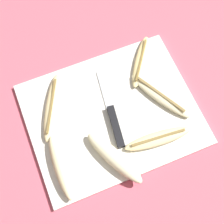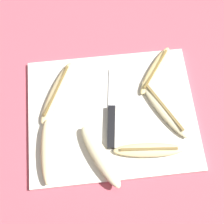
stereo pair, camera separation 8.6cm
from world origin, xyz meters
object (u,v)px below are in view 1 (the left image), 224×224
at_px(banana_cream_curved, 160,96).
at_px(banana_mellow_near, 52,107).
at_px(banana_golden_short, 141,61).
at_px(banana_soft_right, 61,167).
at_px(banana_ripe_center, 158,139).
at_px(knife, 114,120).
at_px(banana_pale_long, 114,158).

relative_size(banana_cream_curved, banana_mellow_near, 1.01).
height_order(banana_mellow_near, banana_golden_short, banana_mellow_near).
height_order(banana_mellow_near, banana_soft_right, banana_soft_right).
bearing_deg(banana_ripe_center, knife, 133.73).
relative_size(banana_mellow_near, banana_ripe_center, 1.04).
bearing_deg(banana_cream_curved, banana_golden_short, 92.86).
bearing_deg(banana_cream_curved, banana_mellow_near, 164.31).
relative_size(banana_cream_curved, banana_golden_short, 1.21).
relative_size(banana_golden_short, banana_ripe_center, 0.86).
distance_m(banana_golden_short, banana_pale_long, 0.30).
distance_m(knife, banana_mellow_near, 0.18).
height_order(banana_cream_curved, banana_pale_long, banana_pale_long).
relative_size(knife, banana_ripe_center, 1.27).
xyz_separation_m(banana_soft_right, banana_pale_long, (0.14, -0.03, 0.00)).
height_order(banana_mellow_near, banana_ripe_center, banana_mellow_near).
bearing_deg(banana_ripe_center, banana_soft_right, 174.76).
relative_size(banana_mellow_near, banana_soft_right, 1.11).
relative_size(knife, banana_golden_short, 1.47).
xyz_separation_m(banana_mellow_near, banana_golden_short, (0.29, 0.04, -0.00)).
relative_size(banana_golden_short, banana_pale_long, 0.86).
bearing_deg(knife, banana_soft_right, -151.33).
height_order(banana_ripe_center, banana_pale_long, banana_pale_long).
bearing_deg(banana_pale_long, banana_ripe_center, 2.11).
height_order(knife, banana_cream_curved, banana_cream_curved).
bearing_deg(banana_golden_short, banana_soft_right, -146.81).
xyz_separation_m(banana_cream_curved, banana_mellow_near, (-0.30, 0.08, 0.00)).
relative_size(banana_soft_right, banana_pale_long, 0.94).
distance_m(banana_mellow_near, banana_golden_short, 0.29).
xyz_separation_m(knife, banana_ripe_center, (0.09, -0.09, 0.00)).
height_order(knife, banana_golden_short, banana_golden_short).
bearing_deg(banana_golden_short, banana_ripe_center, -103.11).
distance_m(banana_mellow_near, banana_pale_long, 0.23).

